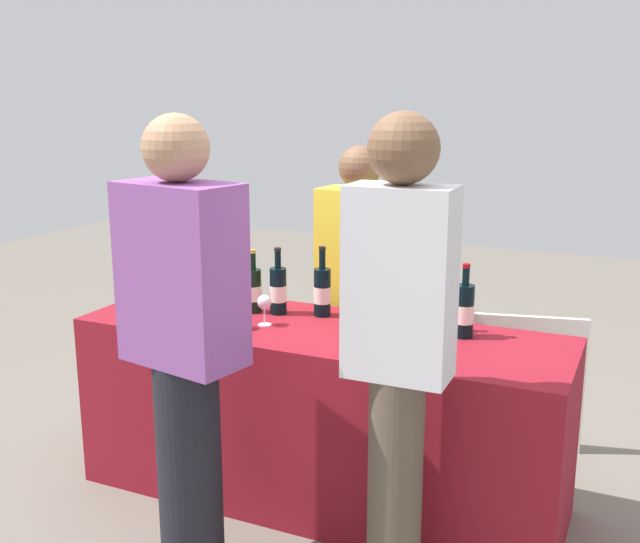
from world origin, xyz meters
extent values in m
plane|color=slate|center=(0.00, 0.00, 0.00)|extent=(12.00, 12.00, 0.00)
cube|color=maroon|center=(0.00, 0.00, 0.40)|extent=(2.12, 0.68, 0.79)
cylinder|color=black|center=(-0.38, 0.10, 0.89)|extent=(0.07, 0.07, 0.20)
cylinder|color=black|center=(-0.38, 0.10, 1.03)|extent=(0.03, 0.03, 0.08)
cylinder|color=gold|center=(-0.38, 0.10, 1.08)|extent=(0.03, 0.03, 0.02)
cylinder|color=silver|center=(-0.38, 0.10, 0.88)|extent=(0.07, 0.07, 0.07)
cylinder|color=black|center=(-0.26, 0.12, 0.90)|extent=(0.08, 0.08, 0.21)
cylinder|color=black|center=(-0.26, 0.12, 1.05)|extent=(0.03, 0.03, 0.08)
cylinder|color=black|center=(-0.26, 0.12, 1.09)|extent=(0.03, 0.03, 0.02)
cylinder|color=silver|center=(-0.26, 0.12, 0.89)|extent=(0.08, 0.08, 0.07)
cylinder|color=black|center=(-0.07, 0.17, 0.90)|extent=(0.08, 0.08, 0.22)
cylinder|color=black|center=(-0.07, 0.17, 1.05)|extent=(0.03, 0.03, 0.09)
cylinder|color=black|center=(-0.07, 0.17, 1.11)|extent=(0.03, 0.03, 0.02)
cylinder|color=silver|center=(-0.07, 0.17, 0.89)|extent=(0.08, 0.08, 0.08)
cylinder|color=black|center=(0.18, 0.13, 0.90)|extent=(0.08, 0.08, 0.21)
cylinder|color=black|center=(0.18, 0.13, 1.04)|extent=(0.03, 0.03, 0.08)
cylinder|color=black|center=(0.18, 0.13, 1.09)|extent=(0.03, 0.03, 0.02)
cylinder|color=silver|center=(0.18, 0.13, 0.89)|extent=(0.08, 0.08, 0.07)
cylinder|color=black|center=(0.33, 0.13, 0.91)|extent=(0.08, 0.08, 0.23)
cylinder|color=black|center=(0.33, 0.13, 1.06)|extent=(0.03, 0.03, 0.08)
cylinder|color=gold|center=(0.33, 0.13, 1.11)|extent=(0.03, 0.03, 0.02)
cylinder|color=silver|center=(0.33, 0.13, 0.90)|extent=(0.08, 0.08, 0.08)
cylinder|color=black|center=(0.47, 0.17, 0.89)|extent=(0.08, 0.08, 0.20)
cylinder|color=black|center=(0.47, 0.17, 1.04)|extent=(0.03, 0.03, 0.09)
cylinder|color=black|center=(0.47, 0.17, 1.09)|extent=(0.03, 0.03, 0.02)
cylinder|color=silver|center=(0.47, 0.17, 0.88)|extent=(0.08, 0.08, 0.07)
cylinder|color=black|center=(0.59, 0.13, 0.90)|extent=(0.08, 0.08, 0.22)
cylinder|color=black|center=(0.59, 0.13, 1.05)|extent=(0.03, 0.03, 0.07)
cylinder|color=maroon|center=(0.59, 0.13, 1.10)|extent=(0.03, 0.03, 0.02)
cylinder|color=silver|center=(0.59, 0.13, 0.89)|extent=(0.08, 0.08, 0.08)
cylinder|color=silver|center=(-0.59, -0.14, 0.80)|extent=(0.06, 0.06, 0.00)
cylinder|color=silver|center=(-0.59, -0.14, 0.83)|extent=(0.01, 0.01, 0.06)
sphere|color=silver|center=(-0.59, -0.14, 0.90)|extent=(0.07, 0.07, 0.07)
cylinder|color=silver|center=(-0.33, -0.16, 0.80)|extent=(0.06, 0.06, 0.00)
cylinder|color=silver|center=(-0.33, -0.16, 0.83)|extent=(0.01, 0.01, 0.07)
sphere|color=silver|center=(-0.33, -0.16, 0.90)|extent=(0.07, 0.07, 0.07)
sphere|color=#590C19|center=(-0.33, -0.16, 0.89)|extent=(0.04, 0.04, 0.04)
cylinder|color=silver|center=(-0.24, -0.06, 0.80)|extent=(0.06, 0.06, 0.00)
cylinder|color=silver|center=(-0.24, -0.06, 0.83)|extent=(0.01, 0.01, 0.07)
sphere|color=silver|center=(-0.24, -0.06, 0.90)|extent=(0.06, 0.06, 0.06)
sphere|color=#590C19|center=(-0.24, -0.06, 0.89)|extent=(0.03, 0.03, 0.03)
cylinder|color=silver|center=(0.27, -0.10, 0.80)|extent=(0.06, 0.06, 0.00)
cylinder|color=silver|center=(0.27, -0.10, 0.83)|extent=(0.01, 0.01, 0.06)
sphere|color=silver|center=(0.27, -0.10, 0.89)|extent=(0.07, 0.07, 0.07)
cylinder|color=silver|center=(0.50, -0.17, 0.80)|extent=(0.06, 0.06, 0.00)
cylinder|color=silver|center=(0.50, -0.17, 0.83)|extent=(0.01, 0.01, 0.07)
sphere|color=silver|center=(0.50, -0.17, 0.89)|extent=(0.07, 0.07, 0.07)
sphere|color=#590C19|center=(0.50, -0.17, 0.88)|extent=(0.04, 0.04, 0.04)
cylinder|color=#3F3351|center=(-0.03, 0.52, 0.38)|extent=(0.21, 0.21, 0.76)
cube|color=yellow|center=(-0.03, 0.52, 1.05)|extent=(0.41, 0.25, 0.57)
sphere|color=brown|center=(-0.03, 0.52, 1.44)|extent=(0.21, 0.21, 0.21)
cylinder|color=black|center=(-0.20, -0.72, 0.42)|extent=(0.24, 0.24, 0.85)
cube|color=#8C4C99|center=(-0.20, -0.72, 1.17)|extent=(0.47, 0.32, 0.64)
sphere|color=tan|center=(-0.20, -0.72, 1.60)|extent=(0.23, 0.23, 0.23)
cylinder|color=brown|center=(0.54, -0.55, 0.43)|extent=(0.19, 0.19, 0.85)
cube|color=silver|center=(0.54, -0.55, 1.17)|extent=(0.35, 0.20, 0.64)
sphere|color=brown|center=(0.54, -0.55, 1.61)|extent=(0.23, 0.23, 0.23)
cube|color=white|center=(0.73, 0.85, 0.35)|extent=(0.61, 0.17, 0.71)
camera|label=1|loc=(1.28, -2.81, 1.77)|focal=42.12mm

